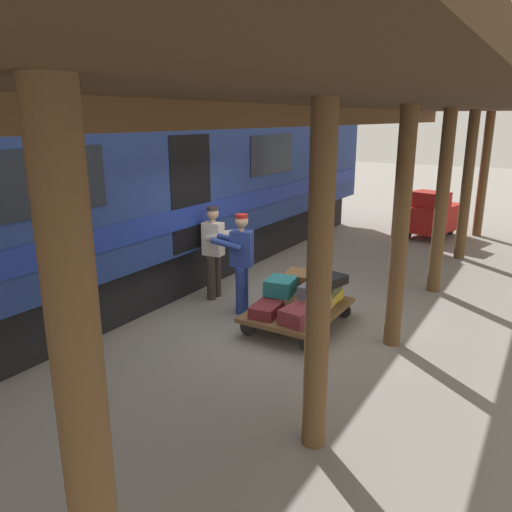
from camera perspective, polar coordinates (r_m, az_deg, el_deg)
The scene contains 18 objects.
ground_plane at distance 8.37m, azimuth 3.23°, elevation -7.16°, with size 60.00×60.00×0.00m, color gray.
platform_canopy at distance 7.08m, azimuth 16.63°, elevation 15.04°, with size 3.20×17.21×3.56m.
train_car at distance 9.82m, azimuth -14.34°, elevation 8.25°, with size 3.02×16.25×4.00m.
luggage_cart at distance 8.01m, azimuth 4.82°, elevation -6.19°, with size 1.24×1.79×0.31m.
suitcase_cream_canvas at distance 8.08m, azimuth 3.06°, elevation -4.91°, with size 0.38×0.49×0.19m, color beige.
suitcase_yellow_case at distance 8.27m, azimuth 8.11°, elevation -4.62°, with size 0.36×0.54×0.16m, color gold.
suitcase_tan_vintage at distance 7.83m, azimuth 6.68°, elevation -5.40°, with size 0.37×0.56×0.25m, color tan.
suitcase_maroon_trunk at distance 7.68m, azimuth 1.30°, elevation -6.06°, with size 0.38×0.61×0.17m, color maroon.
suitcase_navy_fabric at distance 8.48m, azimuth 4.65°, elevation -3.74°, with size 0.42×0.46×0.24m, color navy.
suitcase_burgundy_valise at distance 7.42m, azimuth 5.07°, elevation -6.67°, with size 0.40×0.61×0.23m, color maroon.
suitcase_teal_softside at distance 7.99m, azimuth 2.84°, elevation -3.47°, with size 0.43×0.50×0.25m, color #1E666B.
suitcase_slate_roller at distance 7.74m, azimuth 6.59°, elevation -3.90°, with size 0.32×0.51×0.20m, color #4C515B.
suitcase_brown_leather at distance 8.43m, azimuth 4.93°, elevation -2.40°, with size 0.43×0.55×0.17m, color brown.
suitcase_olive_duffel at distance 8.20m, azimuth 8.01°, elevation -3.63°, with size 0.41×0.51×0.15m, color brown.
suitcase_black_hardshell at distance 8.12m, azimuth 8.22°, elevation -2.72°, with size 0.44×0.54×0.15m, color black.
porter_in_overalls at distance 8.37m, azimuth -1.77°, elevation -0.43°, with size 0.73×0.55×1.70m.
porter_by_door at distance 9.04m, azimuth -4.79°, elevation 0.75°, with size 0.69×0.46×1.70m.
baggage_tug at distance 14.68m, azimuth 19.36°, elevation 4.46°, with size 1.48×1.92×1.30m.
Camera 1 is at (-3.60, 6.83, 3.23)m, focal length 34.99 mm.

